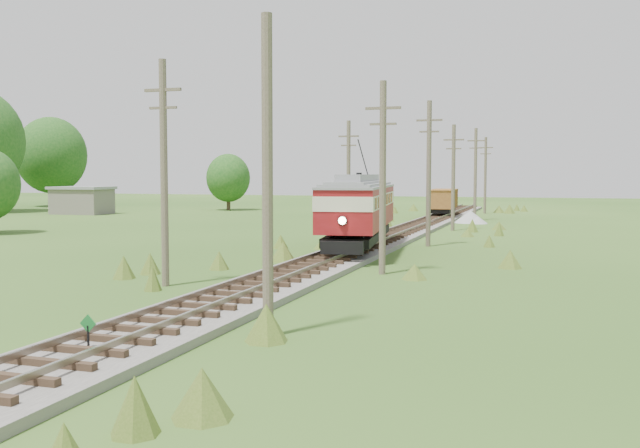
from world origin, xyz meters
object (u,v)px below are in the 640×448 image
(streetcar, at_px, (359,205))
(gondola, at_px, (443,200))
(gravel_pile, at_px, (472,217))
(switch_marker, at_px, (88,332))

(streetcar, xyz_separation_m, gondola, (-0.00, 33.28, -0.86))
(gondola, xyz_separation_m, gravel_pile, (3.48, -6.12, -1.32))
(switch_marker, distance_m, gondola, 58.08)
(streetcar, distance_m, gravel_pile, 27.46)
(streetcar, bearing_deg, gravel_pile, 74.99)
(streetcar, height_order, gravel_pile, streetcar)
(switch_marker, height_order, gondola, gondola)
(switch_marker, relative_size, streetcar, 0.08)
(gondola, height_order, gravel_pile, gondola)
(switch_marker, xyz_separation_m, gravel_pile, (3.68, 51.94, -0.09))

